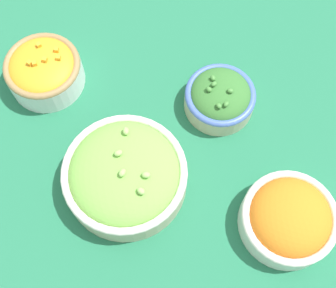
% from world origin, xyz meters
% --- Properties ---
extents(ground_plane, '(3.00, 3.00, 0.00)m').
position_xyz_m(ground_plane, '(0.00, 0.00, 0.00)').
color(ground_plane, '#23704C').
extents(bowl_lettuce, '(0.19, 0.19, 0.08)m').
position_xyz_m(bowl_lettuce, '(-0.06, -0.06, 0.04)').
color(bowl_lettuce, beige).
rests_on(bowl_lettuce, ground_plane).
extents(bowl_carrots, '(0.14, 0.14, 0.07)m').
position_xyz_m(bowl_carrots, '(0.18, -0.11, 0.03)').
color(bowl_carrots, silver).
rests_on(bowl_carrots, ground_plane).
extents(bowl_squash, '(0.13, 0.13, 0.07)m').
position_xyz_m(bowl_squash, '(-0.22, 0.13, 0.03)').
color(bowl_squash, white).
rests_on(bowl_squash, ground_plane).
extents(bowl_broccoli, '(0.12, 0.12, 0.07)m').
position_xyz_m(bowl_broccoli, '(0.08, 0.09, 0.03)').
color(bowl_broccoli, beige).
rests_on(bowl_broccoli, ground_plane).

